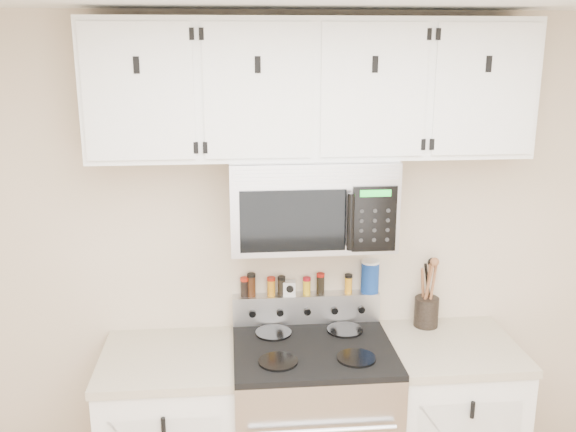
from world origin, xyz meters
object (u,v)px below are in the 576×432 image
Objects in this scene: microwave at (311,201)px; utensil_crock at (426,309)px; range at (312,430)px; salt_canister at (370,276)px.

utensil_crock is (0.62, 0.11, -0.62)m from microwave.
utensil_crock reaches higher than range.
microwave is 2.09× the size of utensil_crock.
range is at bearing -159.59° from utensil_crock.
range is 1.45× the size of microwave.
range is 0.82m from salt_canister.
microwave is 4.43× the size of salt_canister.
microwave is at bearing 89.77° from range.
utensil_crock is at bearing -9.70° from salt_canister.
utensil_crock is at bearing 20.41° from range.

